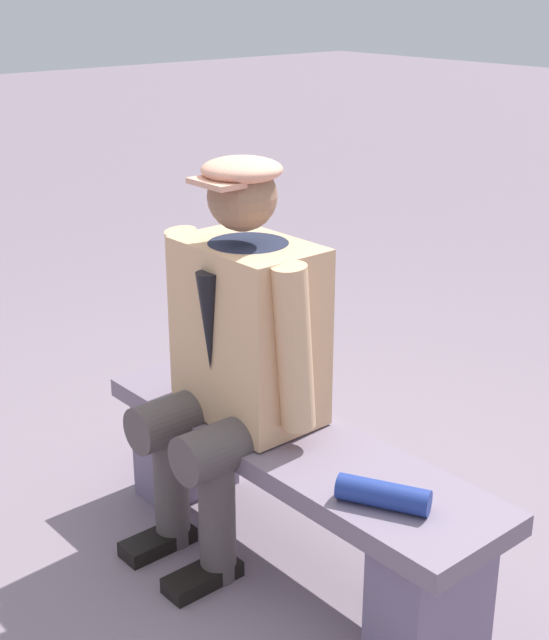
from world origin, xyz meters
TOP-DOWN VIEW (x-y plane):
  - ground_plane at (0.00, 0.00)m, footprint 30.00×30.00m
  - bench at (0.00, 0.00)m, footprint 1.42×0.38m
  - seated_man at (0.20, 0.05)m, footprint 0.60×0.55m
  - rolled_magazine at (-0.43, 0.07)m, footprint 0.25×0.17m

SIDE VIEW (x-z plane):
  - ground_plane at x=0.00m, z-range 0.00..0.00m
  - bench at x=0.00m, z-range 0.06..0.49m
  - rolled_magazine at x=-0.43m, z-range 0.43..0.50m
  - seated_man at x=0.20m, z-range 0.05..1.28m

